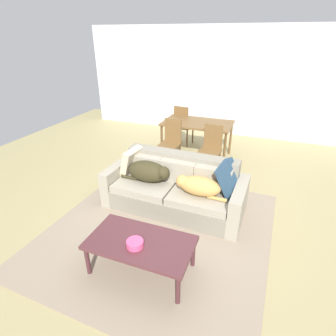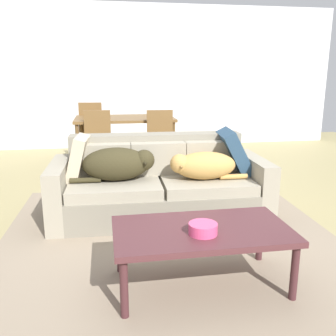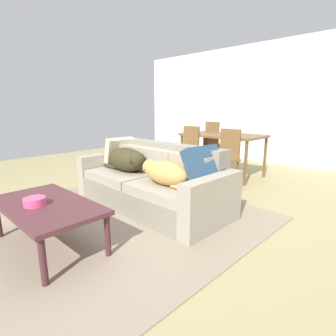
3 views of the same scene
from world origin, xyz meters
name	(u,v)px [view 2 (image 2 of 3)]	position (x,y,z in m)	size (l,w,h in m)	color
ground_plane	(175,218)	(0.00, 0.00, 0.00)	(10.00, 10.00, 0.00)	tan
back_partition	(137,77)	(0.00, 4.00, 1.35)	(8.00, 0.12, 2.70)	silver
area_rug	(170,240)	(-0.13, -0.51, 0.01)	(2.93, 3.05, 0.01)	gray
couch	(159,185)	(-0.13, 0.15, 0.31)	(2.15, 0.96, 0.80)	gray
dog_on_left_cushion	(119,164)	(-0.54, 0.07, 0.57)	(0.81, 0.38, 0.32)	#342E1A
dog_on_right_cushion	(203,165)	(0.27, -0.04, 0.55)	(0.76, 0.34, 0.27)	tan
throw_pillow_by_left_arm	(78,158)	(-0.93, 0.23, 0.60)	(0.11, 0.44, 0.44)	#BAAB8D
throw_pillow_by_right_arm	(235,152)	(0.67, 0.18, 0.62)	(0.13, 0.47, 0.47)	navy
coffee_table	(202,234)	(-0.05, -1.24, 0.38)	(1.17, 0.64, 0.42)	#50292D
bowl_on_coffee_table	(203,229)	(-0.07, -1.33, 0.46)	(0.19, 0.19, 0.07)	#EA4C7F
dining_table	(125,122)	(-0.36, 2.18, 0.71)	(1.46, 0.85, 0.78)	brown
dining_chair_near_left	(98,142)	(-0.76, 1.64, 0.51)	(0.41, 0.41, 0.93)	brown
dining_chair_near_right	(161,141)	(0.09, 1.56, 0.51)	(0.42, 0.42, 0.93)	brown
dining_chair_far_left	(92,129)	(-0.86, 2.70, 0.54)	(0.45, 0.45, 0.97)	brown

